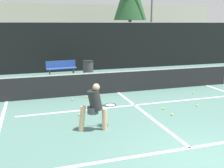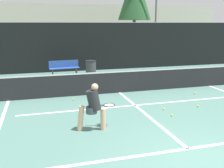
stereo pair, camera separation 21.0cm
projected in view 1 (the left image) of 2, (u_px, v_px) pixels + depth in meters
ground_plane at (211, 164)px, 5.57m from camera, size 100.00×100.00×0.00m
court_baseline_near at (190, 148)px, 6.29m from camera, size 11.00×0.10×0.01m
court_service_line at (135, 105)px, 9.58m from camera, size 8.25×0.10×0.01m
court_center_mark at (144, 112)px, 8.81m from camera, size 0.10×5.41×0.01m
net at (118, 81)px, 11.21m from camera, size 11.09×0.09×1.07m
fence_back at (89, 47)px, 16.37m from camera, size 24.00×0.06×2.99m
player_practicing at (95, 106)px, 7.20m from camera, size 1.17×0.52×1.34m
tennis_ball_scattered_0 at (87, 97)px, 10.55m from camera, size 0.07×0.07×0.07m
tennis_ball_scattered_1 at (72, 100)px, 10.17m from camera, size 0.07×0.07×0.07m
tennis_ball_scattered_2 at (193, 93)px, 11.16m from camera, size 0.07×0.07×0.07m
tennis_ball_scattered_3 at (197, 105)px, 9.45m from camera, size 0.07×0.07×0.07m
tennis_ball_scattered_4 at (79, 115)px, 8.47m from camera, size 0.07×0.07×0.07m
tennis_ball_scattered_5 at (172, 114)px, 8.50m from camera, size 0.07×0.07×0.07m
tennis_ball_scattered_6 at (163, 108)px, 9.10m from camera, size 0.07×0.07×0.07m
courtside_bench at (61, 68)px, 14.84m from camera, size 1.72×0.53×0.86m
trash_bin at (88, 68)px, 15.02m from camera, size 0.62×0.62×0.85m
parked_car at (56, 55)px, 19.73m from camera, size 1.66×4.68×1.43m
building_far at (62, 27)px, 29.01m from camera, size 36.00×2.40×4.96m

